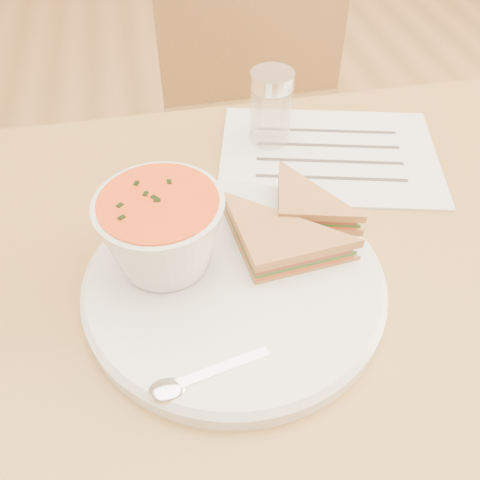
{
  "coord_description": "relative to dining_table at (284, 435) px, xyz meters",
  "views": [
    {
      "loc": [
        -0.14,
        -0.34,
        1.18
      ],
      "look_at": [
        -0.07,
        0.02,
        0.8
      ],
      "focal_mm": 40.0,
      "sensor_mm": 36.0,
      "label": 1
    }
  ],
  "objects": [
    {
      "name": "sandwich_half_a",
      "position": [
        -0.06,
        -0.02,
        0.41
      ],
      "size": [
        0.13,
        0.13,
        0.04
      ],
      "primitive_type": null,
      "rotation": [
        0.0,
        0.0,
        0.11
      ],
      "color": "#B66F40",
      "rests_on": "plate"
    },
    {
      "name": "paper_menu",
      "position": [
        0.09,
        0.2,
        0.38
      ],
      "size": [
        0.33,
        0.27,
        0.0
      ],
      "primitive_type": null,
      "rotation": [
        0.0,
        0.0,
        -0.25
      ],
      "color": "white",
      "rests_on": "dining_table"
    },
    {
      "name": "chair_far",
      "position": [
        0.13,
        0.61,
        0.11
      ],
      "size": [
        0.44,
        0.44,
        0.98
      ],
      "primitive_type": null,
      "rotation": [
        0.0,
        0.0,
        3.16
      ],
      "color": "brown",
      "rests_on": "floor"
    },
    {
      "name": "dining_table",
      "position": [
        0.0,
        0.0,
        0.0
      ],
      "size": [
        1.0,
        0.7,
        0.75
      ],
      "primitive_type": null,
      "color": "olive",
      "rests_on": "floor"
    },
    {
      "name": "plate",
      "position": [
        -0.08,
        0.0,
        0.38
      ],
      "size": [
        0.34,
        0.34,
        0.02
      ],
      "primitive_type": null,
      "rotation": [
        0.0,
        0.0,
        0.12
      ],
      "color": "silver",
      "rests_on": "dining_table"
    },
    {
      "name": "soup_bowl",
      "position": [
        -0.14,
        0.03,
        0.43
      ],
      "size": [
        0.15,
        0.15,
        0.09
      ],
      "primitive_type": null,
      "rotation": [
        0.0,
        0.0,
        0.19
      ],
      "color": "silver",
      "rests_on": "plate"
    },
    {
      "name": "condiment_shaker",
      "position": [
        0.02,
        0.25,
        0.43
      ],
      "size": [
        0.07,
        0.07,
        0.1
      ],
      "primitive_type": null,
      "rotation": [
        0.0,
        0.0,
        0.34
      ],
      "color": "silver",
      "rests_on": "dining_table"
    },
    {
      "name": "spoon",
      "position": [
        -0.11,
        -0.1,
        0.4
      ],
      "size": [
        0.17,
        0.07,
        0.01
      ],
      "primitive_type": null,
      "rotation": [
        0.0,
        0.0,
        0.23
      ],
      "color": "silver",
      "rests_on": "plate"
    },
    {
      "name": "sandwich_half_b",
      "position": [
        -0.02,
        0.05,
        0.42
      ],
      "size": [
        0.11,
        0.11,
        0.03
      ],
      "primitive_type": null,
      "rotation": [
        0.0,
        0.0,
        -0.26
      ],
      "color": "#B66F40",
      "rests_on": "plate"
    }
  ]
}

